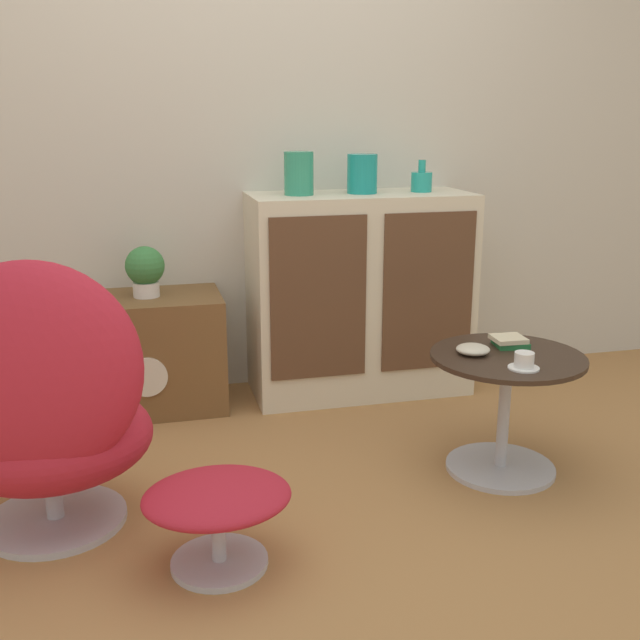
# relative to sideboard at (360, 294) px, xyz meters

# --- Properties ---
(ground_plane) EXTENTS (12.00, 12.00, 0.00)m
(ground_plane) POSITION_rel_sideboard_xyz_m (-0.46, -1.20, -0.48)
(ground_plane) COLOR #A87542
(wall_back) EXTENTS (6.40, 0.06, 2.60)m
(wall_back) POSITION_rel_sideboard_xyz_m (-0.46, 0.26, 0.82)
(wall_back) COLOR beige
(wall_back) RESTS_ON ground_plane
(sideboard) EXTENTS (1.04, 0.46, 0.96)m
(sideboard) POSITION_rel_sideboard_xyz_m (0.00, 0.00, 0.00)
(sideboard) COLOR beige
(sideboard) RESTS_ON ground_plane
(tv_console) EXTENTS (0.70, 0.44, 0.53)m
(tv_console) POSITION_rel_sideboard_xyz_m (-1.02, 0.01, -0.22)
(tv_console) COLOR brown
(tv_console) RESTS_ON ground_plane
(egg_chair) EXTENTS (0.74, 0.69, 0.93)m
(egg_chair) POSITION_rel_sideboard_xyz_m (-1.35, -1.02, -0.05)
(egg_chair) COLOR #B7B7BC
(egg_chair) RESTS_ON ground_plane
(ottoman) EXTENTS (0.44, 0.38, 0.27)m
(ottoman) POSITION_rel_sideboard_xyz_m (-0.84, -1.34, -0.28)
(ottoman) COLOR #B7B7BC
(ottoman) RESTS_ON ground_plane
(coffee_table) EXTENTS (0.57, 0.57, 0.46)m
(coffee_table) POSITION_rel_sideboard_xyz_m (0.27, -0.97, -0.20)
(coffee_table) COLOR #B7B7BC
(coffee_table) RESTS_ON ground_plane
(vase_leftmost) EXTENTS (0.13, 0.13, 0.19)m
(vase_leftmost) POSITION_rel_sideboard_xyz_m (-0.29, 0.00, 0.58)
(vase_leftmost) COLOR #2D8E6B
(vase_leftmost) RESTS_ON sideboard
(vase_inner_left) EXTENTS (0.14, 0.14, 0.18)m
(vase_inner_left) POSITION_rel_sideboard_xyz_m (0.00, 0.00, 0.57)
(vase_inner_left) COLOR teal
(vase_inner_left) RESTS_ON sideboard
(vase_inner_right) EXTENTS (0.10, 0.10, 0.15)m
(vase_inner_right) POSITION_rel_sideboard_xyz_m (0.30, 0.00, 0.53)
(vase_inner_right) COLOR teal
(vase_inner_right) RESTS_ON sideboard
(potted_plant) EXTENTS (0.17, 0.17, 0.23)m
(potted_plant) POSITION_rel_sideboard_xyz_m (-0.99, 0.01, 0.17)
(potted_plant) COLOR silver
(potted_plant) RESTS_ON tv_console
(teacup) EXTENTS (0.11, 0.11, 0.06)m
(teacup) POSITION_rel_sideboard_xyz_m (0.25, -1.12, 0.01)
(teacup) COLOR white
(teacup) RESTS_ON coffee_table
(book_stack) EXTENTS (0.14, 0.13, 0.04)m
(book_stack) POSITION_rel_sideboard_xyz_m (0.33, -0.88, 0.00)
(book_stack) COLOR #237038
(book_stack) RESTS_ON coffee_table
(bowl) EXTENTS (0.12, 0.12, 0.04)m
(bowl) POSITION_rel_sideboard_xyz_m (0.15, -0.93, -0.00)
(bowl) COLOR beige
(bowl) RESTS_ON coffee_table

